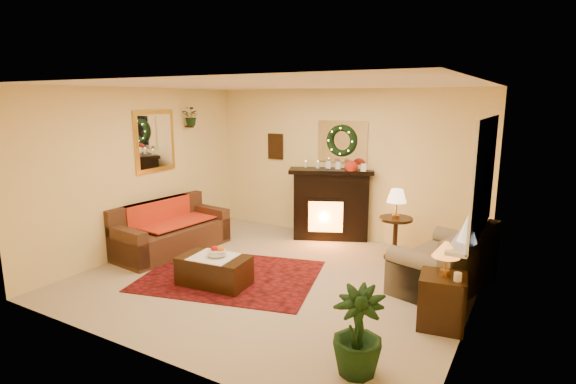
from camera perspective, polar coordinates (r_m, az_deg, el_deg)
The scene contains 31 objects.
floor at distance 6.32m, azimuth -1.61°, elevation -10.83°, with size 5.00×5.00×0.00m, color beige.
ceiling at distance 5.84m, azimuth -1.76°, elevation 13.44°, with size 5.00×5.00×0.00m, color white.
wall_back at distance 7.92m, azimuth 6.87°, elevation 3.48°, with size 5.00×5.00×0.00m, color #EFD88C.
wall_front at distance 4.25m, azimuth -17.81°, elevation -4.19°, with size 5.00×5.00×0.00m, color #EFD88C.
wall_left at distance 7.54m, azimuth -18.11°, elevation 2.57°, with size 4.50×4.50×0.00m, color #EFD88C.
wall_right at distance 5.13m, azimuth 22.88°, elevation -1.87°, with size 4.50×4.50×0.00m, color #EFD88C.
area_rug at distance 6.42m, azimuth -7.29°, elevation -10.49°, with size 2.35×1.76×0.01m, color #4D0606.
sofa at distance 7.48m, azimuth -14.61°, elevation -4.13°, with size 0.82×1.87×0.80m, color brown.
red_throw at distance 7.62m, azimuth -14.32°, elevation -3.63°, with size 0.77×1.25×0.02m, color #B4321B.
fireplace at distance 7.92m, azimuth 5.46°, elevation -2.03°, with size 1.28×0.41×1.17m, color black.
poinsettia at distance 7.63m, azimuth 8.00°, elevation 3.13°, with size 0.23×0.23×0.23m, color #B32415.
mantel_candle_a at distance 7.95m, azimuth 2.27°, elevation 3.30°, with size 0.06×0.06×0.17m, color silver.
mantel_candle_b at distance 7.84m, azimuth 3.81°, elevation 3.16°, with size 0.07×0.07×0.20m, color #EDE0C7.
mantel_mirror at distance 7.86m, azimuth 6.89°, elevation 6.35°, with size 0.92×0.02×0.72m, color white.
wreath at distance 7.82m, azimuth 6.77°, elevation 6.47°, with size 0.55×0.55×0.11m, color #194719.
wall_art at distance 8.49m, azimuth -1.59°, elevation 5.81°, with size 0.32×0.03×0.48m, color #381E11.
gold_mirror at distance 7.68m, azimuth -16.56°, elevation 6.20°, with size 0.03×0.84×1.00m, color gold.
hanging_plant at distance 8.10m, azimuth -12.10°, elevation 8.25°, with size 0.33×0.28×0.36m, color #194719.
loveseat at distance 6.22m, azimuth 19.18°, elevation -7.75°, with size 0.84×1.45×0.84m, color #9C7D68.
window_frame at distance 5.62m, azimuth 23.65°, elevation 1.79°, with size 0.03×1.86×1.36m, color white.
window_glass at distance 5.62m, azimuth 23.50°, elevation 1.81°, with size 0.02×1.70×1.22m, color black.
window_sill at distance 5.78m, azimuth 22.07°, elevation -4.76°, with size 0.22×1.86×0.04m, color white.
mini_tree at distance 5.30m, azimuth 21.86°, elevation -4.28°, with size 0.22×0.22×0.33m, color white.
sill_plant at distance 6.40m, azimuth 23.16°, elevation -1.31°, with size 0.26×0.21×0.48m, color #194F16.
side_table_round at distance 7.13m, azimuth 13.44°, elevation -5.72°, with size 0.50×0.50×0.65m, color #4D2319.
lamp_cream at distance 6.97m, azimuth 13.61°, elevation -1.41°, with size 0.30×0.30×0.45m, color #FDE39A.
end_table_square at distance 5.25m, azimuth 18.94°, elevation -13.17°, with size 0.47×0.47×0.58m, color #4B301F.
lamp_tiffany at distance 5.09m, azimuth 19.36°, elevation -8.21°, with size 0.29×0.29×0.43m, color #FF6311.
coffee_table at distance 6.10m, azimuth -9.37°, elevation -9.72°, with size 0.92×0.51×0.39m, color black.
fruit_bowl at distance 6.01m, azimuth -9.02°, elevation -7.60°, with size 0.24×0.24×0.06m, color silver.
floor_palm at distance 4.18m, azimuth 8.86°, elevation -16.61°, with size 1.37×1.37×2.44m, color #206024.
Camera 1 is at (3.06, -4.97, 2.42)m, focal length 28.00 mm.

